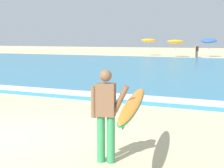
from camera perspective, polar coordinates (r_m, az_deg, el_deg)
name	(u,v)px	position (r m, az deg, el deg)	size (l,w,h in m)	color
ground_plane	(8,138)	(8.13, -17.42, -8.82)	(160.00, 160.00, 0.00)	beige
sea	(183,69)	(25.30, 12.17, 2.61)	(120.00, 28.00, 0.14)	teal
surf_foam	(108,95)	(12.59, -0.75, -1.95)	(120.00, 1.10, 0.01)	white
surfer_with_board	(118,108)	(5.98, 1.08, -4.24)	(1.18, 2.62, 1.73)	#338E56
beach_umbrella_0	(149,41)	(45.95, 6.33, 7.46)	(2.03, 2.04, 2.35)	beige
beach_umbrella_1	(176,42)	(43.20, 10.91, 7.16)	(2.20, 2.22, 2.24)	beige
beach_umbrella_2	(209,41)	(44.24, 16.34, 7.15)	(2.02, 2.06, 2.39)	beige
beachgoer_near_row_mid	(196,51)	(42.41, 14.33, 5.61)	(0.32, 0.20, 1.58)	#383842
beachgoer_near_row_right	(197,51)	(41.35, 14.44, 5.55)	(0.32, 0.20, 1.58)	#383842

